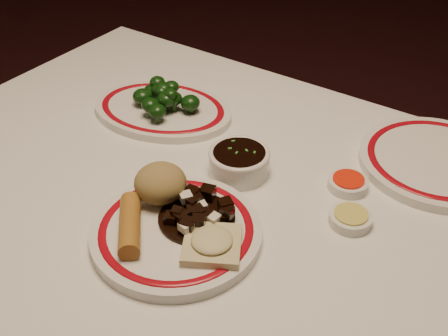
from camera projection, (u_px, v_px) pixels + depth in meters
dining_table at (214, 259)px, 0.90m from camera, size 1.20×0.90×0.75m
main_plate at (176, 232)px, 0.80m from camera, size 0.32×0.32×0.02m
rice_mound at (160, 183)px, 0.83m from camera, size 0.08×0.08×0.06m
spring_roll at (130, 225)px, 0.78m from camera, size 0.09×0.10×0.03m
fried_wonton at (212, 243)px, 0.76m from camera, size 0.11×0.11×0.02m
stirfry_heap at (197, 213)px, 0.80m from camera, size 0.11×0.11×0.03m
broccoli_plate at (163, 110)px, 1.07m from camera, size 0.31×0.28×0.02m
broccoli_pile at (162, 97)px, 1.05m from camera, size 0.13×0.10×0.05m
soy_bowl at (239, 163)px, 0.91m from camera, size 0.10×0.10×0.04m
sweet_sour_dish at (348, 183)px, 0.89m from camera, size 0.06×0.06×0.02m
mustard_dish at (350, 218)px, 0.82m from camera, size 0.06×0.06×0.02m
far_plate at (437, 161)px, 0.94m from camera, size 0.34×0.34×0.02m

